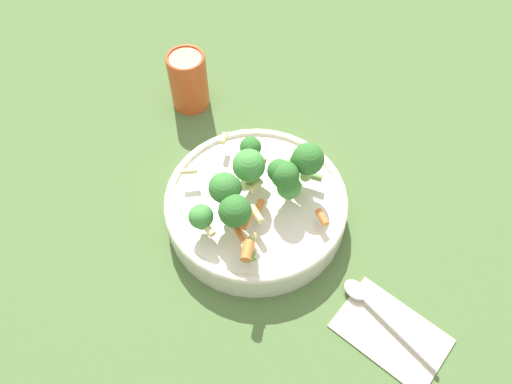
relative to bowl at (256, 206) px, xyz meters
The scene contains 6 objects.
ground_plane 0.03m from the bowl, ahead, with size 3.00×3.00×0.00m, color #4C6B38.
bowl is the anchor object (origin of this frame).
pasta_salad 0.07m from the bowl, 168.32° to the left, with size 0.22×0.21×0.09m.
cup 0.28m from the bowl, ahead, with size 0.07×0.07×0.11m.
napkin 0.27m from the bowl, 167.88° to the right, with size 0.17×0.14×0.01m.
spoon 0.23m from the bowl, 165.97° to the right, with size 0.16×0.04×0.01m.
Camera 1 is at (-0.35, 0.22, 0.67)m, focal length 35.00 mm.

